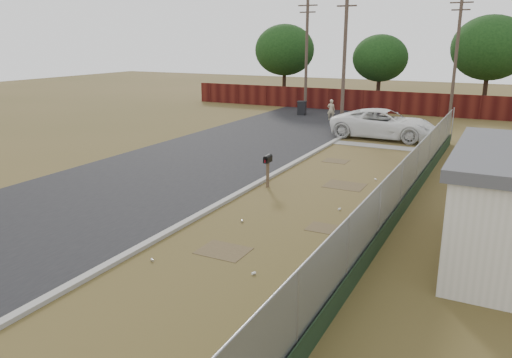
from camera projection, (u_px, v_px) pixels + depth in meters
The scene contains 11 objects.
ground at pixel (312, 205), 18.22m from camera, with size 120.00×120.00×0.00m, color brown.
street at pixel (251, 147), 28.08m from camera, with size 15.10×60.00×0.12m.
chainlink_fence at pixel (407, 188), 17.52m from camera, with size 0.10×27.06×2.02m.
privacy_fence at pixel (351, 100), 42.05m from camera, with size 30.00×0.12×1.80m, color #4A1510.
utility_poles at pixel (368, 56), 36.29m from camera, with size 12.60×8.24×9.00m.
horizon_trees at pixel (439, 57), 36.81m from camera, with size 33.32×31.94×7.78m.
mailbox at pixel (268, 162), 20.18m from camera, with size 0.24×0.59×1.35m.
pickup_truck at pixel (384, 124), 30.40m from camera, with size 2.92×6.34×1.76m, color white.
pedestrian at pixel (331, 110), 37.15m from camera, with size 0.57×0.37×1.56m, color tan.
trash_bin at pixel (302, 108), 39.98m from camera, with size 0.85×0.84×1.09m.
scattered_litter at pixel (285, 222), 16.42m from camera, with size 3.52×11.02×0.07m.
Camera 1 is at (6.03, -16.33, 5.84)m, focal length 35.00 mm.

